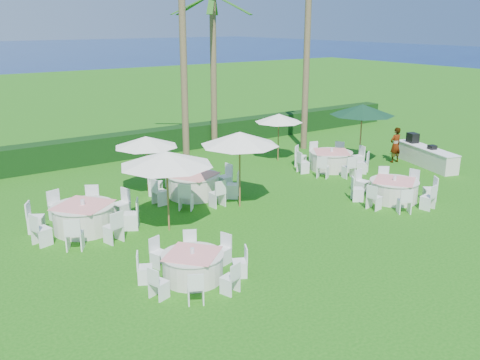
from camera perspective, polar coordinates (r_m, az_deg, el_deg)
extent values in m
plane|color=#195B0F|center=(17.39, 5.91, -5.29)|extent=(120.00, 120.00, 0.00)
cube|color=black|center=(27.02, -10.87, 3.81)|extent=(34.00, 1.00, 1.20)
cylinder|color=beige|center=(14.09, -5.06, -9.23)|extent=(1.57, 1.57, 0.68)
cylinder|color=beige|center=(13.94, -5.10, -7.94)|extent=(1.64, 1.64, 0.03)
cube|color=pink|center=(13.93, -5.10, -7.84)|extent=(1.79, 1.79, 0.01)
cylinder|color=silver|center=(13.89, -5.11, -7.52)|extent=(0.11, 0.11, 0.15)
cube|color=white|center=(14.90, -1.89, -7.38)|extent=(0.48, 0.48, 0.82)
cube|color=white|center=(15.17, -5.32, -6.99)|extent=(0.51, 0.51, 0.82)
cube|color=white|center=(14.84, -8.63, -7.68)|extent=(0.48, 0.48, 0.82)
cube|color=white|center=(14.06, -10.13, -9.18)|extent=(0.51, 0.51, 0.82)
cube|color=white|center=(13.27, -8.66, -10.75)|extent=(0.48, 0.48, 0.82)
cube|color=white|center=(12.96, -4.76, -11.32)|extent=(0.51, 0.51, 0.82)
cube|color=white|center=(13.34, -1.08, -10.39)|extent=(0.48, 0.48, 0.82)
cube|color=white|center=(14.16, -0.05, -8.72)|extent=(0.51, 0.51, 0.82)
cylinder|color=beige|center=(20.72, 16.07, -1.12)|extent=(1.73, 1.73, 0.75)
cylinder|color=beige|center=(20.61, 16.15, -0.10)|extent=(1.80, 1.80, 0.03)
cube|color=pink|center=(20.61, 16.16, -0.04)|extent=(1.93, 1.93, 0.01)
cylinder|color=silver|center=(20.58, 16.18, 0.19)|extent=(0.12, 0.12, 0.16)
cube|color=white|center=(21.85, 17.83, -0.16)|extent=(0.49, 0.49, 0.90)
cube|color=white|center=(21.95, 15.15, 0.14)|extent=(0.59, 0.59, 0.90)
cube|color=white|center=(21.35, 12.94, -0.16)|extent=(0.49, 0.49, 0.90)
cube|color=white|center=(20.37, 12.43, -0.94)|extent=(0.59, 0.59, 0.90)
cube|color=white|center=(19.57, 14.14, -1.78)|extent=(0.49, 0.49, 0.90)
cube|color=white|center=(19.47, 17.14, -2.13)|extent=(0.59, 0.59, 0.90)
cube|color=white|center=(20.13, 19.42, -1.73)|extent=(0.49, 0.49, 0.90)
cube|color=white|center=(21.12, 19.61, -0.91)|extent=(0.59, 0.59, 0.90)
cylinder|color=beige|center=(17.82, -16.31, -3.93)|extent=(1.91, 1.91, 0.83)
cylinder|color=beige|center=(17.68, -16.42, -2.64)|extent=(1.99, 1.99, 0.03)
cube|color=pink|center=(17.67, -16.42, -2.56)|extent=(2.16, 2.16, 0.01)
cylinder|color=silver|center=(17.64, -16.45, -2.30)|extent=(0.13, 0.13, 0.18)
cube|color=white|center=(18.60, -12.56, -2.50)|extent=(0.57, 0.57, 0.99)
cube|color=white|center=(19.17, -15.54, -2.13)|extent=(0.63, 0.63, 0.99)
cube|color=white|center=(18.99, -18.89, -2.62)|extent=(0.57, 0.57, 0.99)
cube|color=white|center=(18.14, -20.97, -3.74)|extent=(0.63, 0.63, 0.99)
cube|color=white|center=(17.07, -20.44, -4.95)|extent=(0.57, 0.57, 0.99)
cube|color=white|center=(16.42, -17.25, -5.48)|extent=(0.63, 0.63, 0.99)
cube|color=white|center=(16.64, -13.39, -4.87)|extent=(0.57, 0.57, 0.99)
cube|color=white|center=(17.56, -11.54, -3.59)|extent=(0.63, 0.63, 0.99)
cylinder|color=beige|center=(20.45, -4.95, -0.63)|extent=(1.91, 1.91, 0.83)
cylinder|color=beige|center=(20.33, -4.98, 0.51)|extent=(1.99, 1.99, 0.03)
cube|color=pink|center=(20.32, -4.98, 0.58)|extent=(2.07, 2.07, 0.01)
cylinder|color=silver|center=(20.29, -4.99, 0.81)|extent=(0.13, 0.13, 0.18)
cube|color=white|center=(21.26, -1.63, 0.33)|extent=(0.50, 0.50, 1.00)
cube|color=white|center=(21.83, -4.23, 0.74)|extent=(0.66, 0.66, 1.00)
cube|color=white|center=(21.63, -7.19, 0.49)|extent=(0.50, 0.50, 1.00)
cube|color=white|center=(20.75, -9.02, -0.28)|extent=(0.66, 0.66, 1.00)
cube|color=white|center=(19.67, -8.56, -1.22)|extent=(0.50, 0.50, 1.00)
cube|color=white|center=(19.03, -5.80, -1.73)|extent=(0.66, 0.66, 1.00)
cube|color=white|center=(19.26, -2.45, -1.43)|extent=(0.50, 0.50, 1.00)
cube|color=white|center=(20.20, -0.79, -0.54)|extent=(0.66, 0.66, 1.00)
cylinder|color=beige|center=(24.41, 9.69, 2.01)|extent=(1.82, 1.82, 0.79)
cylinder|color=beige|center=(24.31, 9.74, 2.93)|extent=(1.90, 1.90, 0.03)
cube|color=pink|center=(24.31, 9.74, 2.99)|extent=(2.05, 2.05, 0.01)
cylinder|color=silver|center=(24.29, 9.75, 3.19)|extent=(0.13, 0.13, 0.17)
cube|color=white|center=(25.74, 10.46, 2.91)|extent=(0.61, 0.61, 0.95)
cube|color=white|center=(25.58, 8.05, 2.94)|extent=(0.53, 0.53, 0.95)
cube|color=white|center=(24.75, 6.50, 2.53)|extent=(0.61, 0.61, 0.95)
cube|color=white|center=(23.69, 6.75, 1.89)|extent=(0.53, 0.53, 0.95)
cube|color=white|center=(23.05, 8.85, 1.38)|extent=(0.61, 0.61, 0.95)
cube|color=white|center=(23.23, 11.51, 1.36)|extent=(0.53, 0.53, 0.95)
cube|color=white|center=(24.12, 12.99, 1.83)|extent=(0.61, 0.61, 0.95)
cube|color=white|center=(25.15, 12.48, 2.47)|extent=(0.53, 0.53, 0.95)
cylinder|color=brown|center=(16.98, -7.72, -1.40)|extent=(0.06, 0.06, 2.51)
cone|color=white|center=(16.67, -7.87, 2.30)|extent=(2.97, 2.97, 0.45)
sphere|color=brown|center=(16.63, -7.89, 2.81)|extent=(0.10, 0.10, 0.10)
cylinder|color=brown|center=(18.99, -0.03, 0.93)|extent=(0.06, 0.06, 2.65)
cone|color=white|center=(18.70, -0.03, 4.45)|extent=(2.79, 2.79, 0.48)
sphere|color=brown|center=(18.67, -0.03, 4.94)|extent=(0.11, 0.11, 0.11)
cylinder|color=brown|center=(20.75, -9.86, 1.40)|extent=(0.05, 0.05, 2.20)
cone|color=white|center=(20.52, -9.99, 4.07)|extent=(2.44, 2.44, 0.40)
sphere|color=brown|center=(20.49, -10.01, 4.44)|extent=(0.09, 0.09, 0.09)
cylinder|color=brown|center=(25.57, 4.11, 4.46)|extent=(0.05, 0.05, 2.17)
cone|color=white|center=(25.38, 4.15, 6.62)|extent=(2.28, 2.28, 0.39)
sphere|color=brown|center=(25.35, 4.16, 6.92)|extent=(0.09, 0.09, 0.09)
cylinder|color=brown|center=(25.30, 12.74, 4.60)|extent=(0.07, 0.07, 2.72)
cone|color=#0D321D|center=(25.08, 12.92, 7.33)|extent=(2.94, 2.94, 0.49)
sphere|color=brown|center=(25.05, 12.95, 7.71)|extent=(0.11, 0.11, 0.11)
cube|color=beige|center=(26.18, 19.22, 2.34)|extent=(1.73, 3.73, 0.83)
cube|color=white|center=(26.09, 19.31, 3.26)|extent=(1.79, 3.78, 0.04)
cube|color=black|center=(26.89, 17.95, 4.31)|extent=(0.54, 0.60, 0.46)
cube|color=black|center=(25.78, 19.82, 3.31)|extent=(0.40, 0.40, 0.18)
imported|color=gray|center=(26.26, 16.25, 3.61)|extent=(0.65, 0.45, 1.68)
cylinder|color=brown|center=(25.12, -6.12, 14.97)|extent=(0.32, 0.32, 11.54)
cylinder|color=brown|center=(27.79, -2.85, 11.25)|extent=(0.32, 0.32, 7.71)
cube|color=#215816|center=(28.17, -0.84, 18.20)|extent=(2.22, 0.51, 1.00)
cube|color=#215816|center=(28.77, -2.79, 18.15)|extent=(1.52, 1.95, 1.00)
cube|color=#215816|center=(28.30, -4.89, 18.14)|extent=(1.15, 2.13, 1.00)
cube|color=#215816|center=(27.21, -5.13, 18.19)|extent=(2.22, 0.51, 1.00)
cube|color=#215816|center=(26.58, -3.12, 18.27)|extent=(1.52, 1.95, 1.00)
cube|color=#215816|center=(27.08, -0.92, 18.26)|extent=(1.15, 2.13, 1.00)
cylinder|color=brown|center=(27.70, 7.14, 13.62)|extent=(0.32, 0.32, 10.12)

